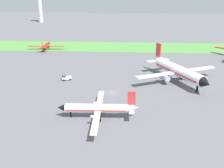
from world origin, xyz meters
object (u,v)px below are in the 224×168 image
Objects in this scene: airplane_foreground_turboprop at (98,108)px; pushback_tug_near_gate at (66,78)px; airplane_midfield_jet at (177,71)px; control_tower at (40,3)px; airplane_taxiing_turboprop at (46,46)px.

pushback_tug_near_gate is at bearing -63.52° from airplane_foreground_turboprop.
control_tower is at bearing -174.40° from airplane_midfield_jet.
airplane_midfield_jet reaches higher than airplane_taxiing_turboprop.
airplane_taxiing_turboprop is 0.65× the size of control_tower.
control_tower is at bearing 15.83° from airplane_taxiing_turboprop.
airplane_midfield_jet reaches higher than pushback_tug_near_gate.
pushback_tug_near_gate is at bearing -68.99° from control_tower.
airplane_taxiing_turboprop is 0.66× the size of airplane_midfield_jet.
control_tower is (-82.45, 203.26, 16.34)m from airplane_foreground_turboprop.
pushback_tug_near_gate is at bearing -158.72° from airplane_taxiing_turboprop.
airplane_foreground_turboprop is 6.31× the size of pushback_tug_near_gate.
airplane_taxiing_turboprop is at bearing -89.74° from pushback_tug_near_gate.
control_tower is at bearing -69.62° from airplane_foreground_turboprop.
airplane_midfield_jet is 1.23× the size of airplane_foreground_turboprop.
airplane_foreground_turboprop is (38.79, -79.24, 0.51)m from airplane_taxiing_turboprop.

